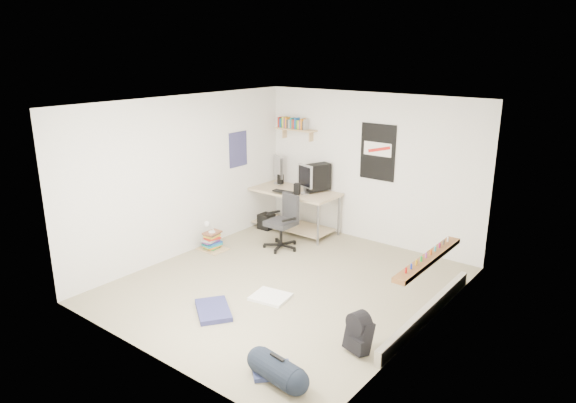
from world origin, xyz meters
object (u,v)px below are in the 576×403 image
Objects in this scene: desk at (291,211)px; backpack at (359,335)px; book_stack at (212,241)px; duffel_bag at (277,370)px; office_chair at (281,220)px.

desk reaches higher than backpack.
book_stack is at bearing -88.73° from desk.
duffel_bag is at bearing -94.49° from backpack.
book_stack is (-3.40, 1.10, -0.05)m from backpack.
duffel_bag is at bearing -36.17° from desk.
office_chair is at bearing 135.74° from duffel_bag.
office_chair is 1.72× the size of duffel_bag.
office_chair reaches higher than duffel_bag.
backpack is 1.02m from duffel_bag.
desk reaches higher than book_stack.
office_chair is at bearing 160.33° from backpack.
desk is 3.29× the size of duffel_bag.
book_stack is (-3.04, 2.05, 0.01)m from duffel_bag.
desk is at bearing 133.66° from office_chair.
office_chair reaches higher than book_stack.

